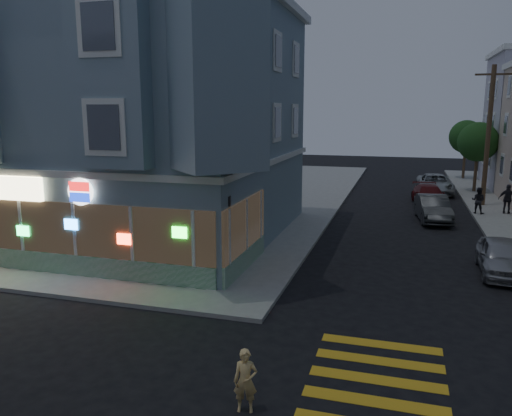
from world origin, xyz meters
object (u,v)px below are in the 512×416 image
at_px(pedestrian_a, 478,200).
at_px(fire_hydrant, 509,248).
at_px(street_tree_far, 466,137).
at_px(parked_car_c, 429,195).
at_px(street_tree_near, 478,142).
at_px(utility_pole, 488,134).
at_px(parked_car_d, 435,184).
at_px(parked_car_b, 433,208).
at_px(pedestrian_b, 508,199).
at_px(parked_car_a, 502,257).
at_px(traffic_signal, 219,181).
at_px(running_child, 245,381).

height_order(pedestrian_a, fire_hydrant, pedestrian_a).
distance_m(street_tree_far, parked_car_c, 15.15).
xyz_separation_m(street_tree_near, parked_car_c, (-3.60, -6.34, -3.27)).
bearing_deg(utility_pole, parked_car_d, 119.67).
distance_m(utility_pole, street_tree_far, 14.03).
xyz_separation_m(street_tree_near, parked_car_b, (-3.60, -11.54, -3.19)).
bearing_deg(street_tree_far, parked_car_d, -107.97).
relative_size(pedestrian_b, fire_hydrant, 2.13).
xyz_separation_m(utility_pole, parked_car_d, (-2.77, 4.86, -4.05)).
xyz_separation_m(parked_car_a, traffic_signal, (-10.08, -4.29, 3.16)).
bearing_deg(parked_car_b, running_child, -109.41).
xyz_separation_m(pedestrian_a, traffic_signal, (-10.68, -15.95, 2.91)).
bearing_deg(pedestrian_b, pedestrian_a, 28.93).
distance_m(street_tree_far, pedestrian_a, 17.47).
relative_size(parked_car_d, traffic_signal, 0.98).
distance_m(utility_pole, pedestrian_a, 5.05).
distance_m(street_tree_near, pedestrian_b, 9.24).
height_order(pedestrian_b, parked_car_a, pedestrian_b).
distance_m(street_tree_near, pedestrian_a, 9.70).
bearing_deg(parked_car_a, parked_car_b, 104.09).
bearing_deg(parked_car_d, parked_car_a, -87.94).
xyz_separation_m(parked_car_d, fire_hydrant, (2.07, -17.86, -0.15)).
relative_size(parked_car_a, parked_car_b, 0.91).
height_order(street_tree_far, traffic_signal, traffic_signal).
xyz_separation_m(parked_car_b, parked_car_c, (0.00, 5.20, -0.08)).
bearing_deg(utility_pole, pedestrian_a, -102.38).
bearing_deg(street_tree_far, pedestrian_a, -93.00).
height_order(running_child, pedestrian_a, pedestrian_a).
distance_m(street_tree_far, traffic_signal, 35.10).
xyz_separation_m(street_tree_near, street_tree_far, (0.00, 8.00, 0.00)).
bearing_deg(street_tree_near, fire_hydrant, -92.71).
relative_size(street_tree_near, pedestrian_a, 3.31).
xyz_separation_m(parked_car_c, parked_car_d, (0.63, 5.20, 0.08)).
relative_size(street_tree_near, parked_car_d, 0.99).
height_order(parked_car_c, parked_car_d, parked_car_d).
height_order(utility_pole, parked_car_c, utility_pole).
relative_size(parked_car_b, traffic_signal, 0.83).
bearing_deg(street_tree_near, traffic_signal, -114.74).
relative_size(parked_car_b, parked_car_c, 0.98).
relative_size(utility_pole, running_child, 6.44).
xyz_separation_m(street_tree_near, fire_hydrant, (-0.90, -19.00, -3.34)).
relative_size(utility_pole, pedestrian_b, 5.05).
bearing_deg(street_tree_far, running_child, -101.67).
relative_size(street_tree_far, parked_car_c, 1.15).
relative_size(street_tree_far, fire_hydrant, 6.32).
relative_size(running_child, parked_car_d, 0.26).
bearing_deg(pedestrian_b, utility_pole, -55.85).
relative_size(pedestrian_a, traffic_signal, 0.29).
relative_size(utility_pole, parked_car_b, 1.99).
bearing_deg(parked_car_b, parked_car_a, -83.86).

